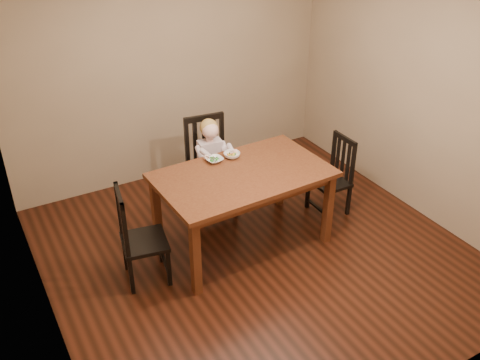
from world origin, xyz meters
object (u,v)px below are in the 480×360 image
toddler (211,157)px  dining_table (243,182)px  chair_child (210,167)px  bowl_peas (214,160)px  chair_left (138,238)px  bowl_veg (232,155)px  chair_right (333,177)px

toddler → dining_table: bearing=96.0°
chair_child → bowl_peas: size_ratio=6.50×
chair_child → toddler: bearing=90.0°
chair_left → toddler: chair_left is taller
toddler → bowl_veg: bearing=104.9°
dining_table → bowl_peas: bearing=111.4°
dining_table → toddler: toddler is taller
chair_left → toddler: 1.35m
dining_table → chair_left: 1.14m
dining_table → chair_left: size_ratio=1.74×
chair_right → toddler: toddler is taller
bowl_peas → bowl_veg: bearing=-1.6°
dining_table → toddler: size_ratio=2.93×
chair_left → chair_child: bearing=135.2°
chair_left → chair_right: chair_left is taller
toddler → bowl_veg: (0.05, -0.38, 0.19)m
chair_child → bowl_peas: bearing=77.4°
toddler → bowl_peas: toddler is taller
bowl_veg → chair_left: bearing=-163.4°
chair_child → toddler: chair_child is taller
chair_left → bowl_veg: chair_left is taller
chair_left → chair_right: 2.29m
chair_right → bowl_veg: 1.23m
chair_left → bowl_peas: chair_left is taller
chair_child → chair_right: (1.16, -0.72, -0.09)m
chair_right → bowl_peas: 1.41m
chair_right → bowl_peas: (-1.31, 0.30, 0.43)m
chair_right → dining_table: bearing=92.8°
dining_table → bowl_veg: (0.06, 0.34, 0.12)m
dining_table → chair_right: bearing=2.2°
chair_child → toddler: size_ratio=1.88×
dining_table → bowl_veg: bearing=79.4°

